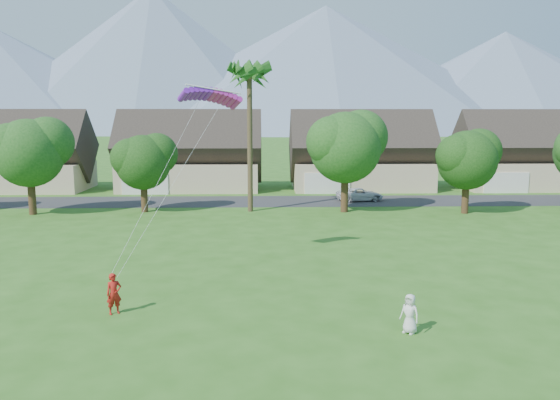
{
  "coord_description": "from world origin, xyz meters",
  "views": [
    {
      "loc": [
        -0.8,
        -17.59,
        8.03
      ],
      "look_at": [
        0.0,
        10.0,
        3.8
      ],
      "focal_mm": 35.0,
      "sensor_mm": 36.0,
      "label": 1
    }
  ],
  "objects_px": {
    "kite_flyer": "(114,294)",
    "parafoil_kite": "(210,94)",
    "watcher": "(410,314)",
    "parked_car": "(360,195)"
  },
  "relations": [
    {
      "from": "kite_flyer",
      "to": "parafoil_kite",
      "type": "relative_size",
      "value": 0.49
    },
    {
      "from": "kite_flyer",
      "to": "watcher",
      "type": "relative_size",
      "value": 1.13
    },
    {
      "from": "watcher",
      "to": "parked_car",
      "type": "height_order",
      "value": "watcher"
    },
    {
      "from": "parked_car",
      "to": "parafoil_kite",
      "type": "relative_size",
      "value": 1.29
    },
    {
      "from": "watcher",
      "to": "parked_car",
      "type": "xyz_separation_m",
      "value": [
        3.8,
        32.29,
        -0.13
      ]
    },
    {
      "from": "kite_flyer",
      "to": "watcher",
      "type": "height_order",
      "value": "kite_flyer"
    },
    {
      "from": "kite_flyer",
      "to": "parafoil_kite",
      "type": "bearing_deg",
      "value": 34.85
    },
    {
      "from": "kite_flyer",
      "to": "parked_car",
      "type": "relative_size",
      "value": 0.38
    },
    {
      "from": "watcher",
      "to": "kite_flyer",
      "type": "bearing_deg",
      "value": -149.12
    },
    {
      "from": "kite_flyer",
      "to": "parked_car",
      "type": "height_order",
      "value": "kite_flyer"
    }
  ]
}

